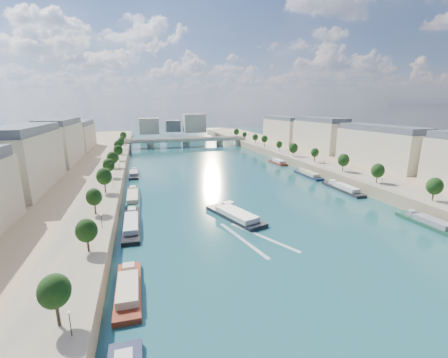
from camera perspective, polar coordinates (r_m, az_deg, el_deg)
ground at (r=160.89m, az=-0.42°, el=0.43°), size 700.00×700.00×0.00m
quay_left at (r=157.94m, az=-26.50°, el=-0.37°), size 44.00×520.00×5.00m
quay_right at (r=191.92m, az=20.81°, el=2.48°), size 44.00×520.00×5.00m
pave_left at (r=155.17m, az=-21.17°, el=0.89°), size 14.00×520.00×0.10m
pave_right at (r=183.00m, az=17.09°, el=3.08°), size 14.00×520.00×0.10m
trees_left at (r=155.90m, az=-20.55°, el=3.04°), size 4.80×268.80×8.26m
trees_right at (r=189.46m, az=15.07°, el=5.23°), size 4.80×268.80×8.26m
lamps_left at (r=144.46m, az=-19.83°, el=1.21°), size 0.36×200.36×4.28m
lamps_right at (r=184.36m, az=15.13°, el=4.15°), size 0.36×200.36×4.28m
buildings_left at (r=170.00m, az=-30.61°, el=4.87°), size 16.00×226.00×23.20m
buildings_right at (r=207.21m, az=22.11°, el=7.06°), size 16.00×226.00×23.20m
skyline at (r=373.82m, az=-9.01°, el=10.21°), size 79.00×42.00×22.00m
bridge at (r=281.00m, az=-7.23°, el=7.15°), size 112.00×12.00×8.15m
tour_barge at (r=102.74m, az=2.11°, el=-6.91°), size 15.41×26.77×3.64m
wake at (r=88.64m, az=5.46°, el=-11.12°), size 15.99×25.67×0.04m
moored_barges_left at (r=101.49m, az=-17.18°, el=-7.88°), size 5.00×159.99×3.60m
moored_barges_right at (r=141.74m, az=22.77°, el=-2.18°), size 5.00×155.52×3.60m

